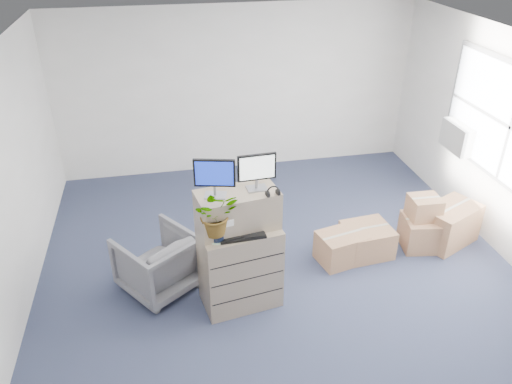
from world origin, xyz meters
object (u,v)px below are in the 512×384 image
at_px(monitor_left, 215,176).
at_px(water_bottle, 244,216).
at_px(filing_cabinet_lower, 240,266).
at_px(office_chair, 157,260).
at_px(keyboard, 242,235).
at_px(monitor_right, 257,170).
at_px(potted_plant, 216,218).

distance_m(monitor_left, water_bottle, 0.64).
xyz_separation_m(filing_cabinet_lower, office_chair, (-0.93, 0.43, -0.10)).
bearing_deg(monitor_left, water_bottle, 24.12).
height_order(filing_cabinet_lower, keyboard, keyboard).
bearing_deg(monitor_right, keyboard, -136.95).
relative_size(monitor_right, office_chair, 0.50).
xyz_separation_m(filing_cabinet_lower, monitor_right, (0.21, 0.08, 1.17)).
bearing_deg(office_chair, keyboard, 112.56).
bearing_deg(keyboard, potted_plant, 178.88).
xyz_separation_m(water_bottle, office_chair, (-0.99, 0.36, -0.72)).
distance_m(monitor_right, office_chair, 1.74).
distance_m(monitor_right, keyboard, 0.72).
bearing_deg(monitor_right, water_bottle, 178.05).
relative_size(monitor_right, water_bottle, 1.76).
bearing_deg(water_bottle, potted_plant, -145.68).
bearing_deg(keyboard, monitor_right, 43.43).
xyz_separation_m(filing_cabinet_lower, water_bottle, (0.06, 0.07, 0.62)).
relative_size(filing_cabinet_lower, monitor_right, 2.46).
bearing_deg(water_bottle, keyboard, -105.64).
bearing_deg(monitor_right, office_chair, 159.11).
bearing_deg(monitor_left, office_chair, 162.18).
bearing_deg(filing_cabinet_lower, potted_plant, -159.72).
distance_m(water_bottle, potted_plant, 0.42).
bearing_deg(potted_plant, keyboard, 1.94).
height_order(keyboard, office_chair, keyboard).
distance_m(filing_cabinet_lower, keyboard, 0.54).
relative_size(filing_cabinet_lower, potted_plant, 1.87).
bearing_deg(office_chair, potted_plant, 102.94).
distance_m(keyboard, potted_plant, 0.37).
relative_size(water_bottle, potted_plant, 0.43).
distance_m(filing_cabinet_lower, office_chair, 1.03).
relative_size(filing_cabinet_lower, office_chair, 1.23).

